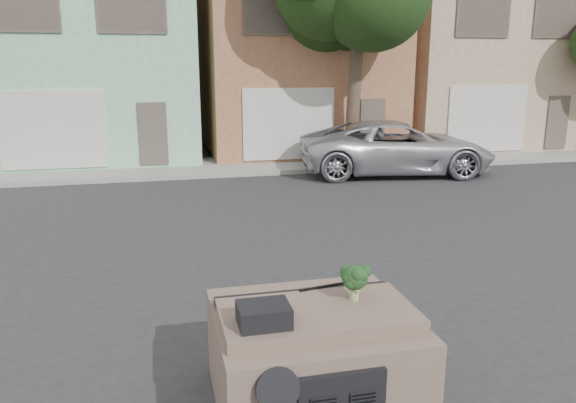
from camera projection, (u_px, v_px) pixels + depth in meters
name	position (u px, v px, depth m)	size (l,w,h in m)	color
ground_plane	(261.00, 292.00, 8.76)	(120.00, 120.00, 0.00)	#303033
sidewalk	(203.00, 168.00, 18.66)	(40.00, 3.00, 0.15)	gray
townhouse_mint	(95.00, 54.00, 20.76)	(7.20, 8.20, 7.55)	#98D8AB
townhouse_tan	(291.00, 55.00, 22.44)	(7.20, 8.20, 7.55)	#A36B4A
townhouse_beige	(460.00, 55.00, 24.11)	(7.20, 8.20, 7.55)	tan
silver_pickup	(395.00, 174.00, 18.05)	(2.81, 6.09, 1.69)	silver
tree_near	(355.00, 38.00, 18.11)	(4.40, 4.00, 8.50)	#1C3513
car_dashboard	(313.00, 353.00, 5.79)	(2.00, 1.80, 1.12)	#735B4D
instrument_hump	(264.00, 315.00, 5.17)	(0.48, 0.38, 0.20)	black
wiper_arm	(329.00, 286.00, 6.08)	(0.70, 0.03, 0.02)	black
broccoli	(355.00, 282.00, 5.70)	(0.31, 0.31, 0.38)	#183416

